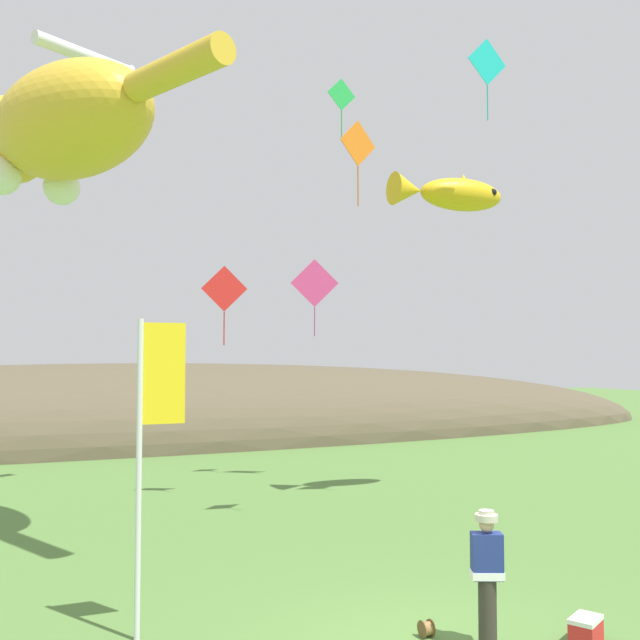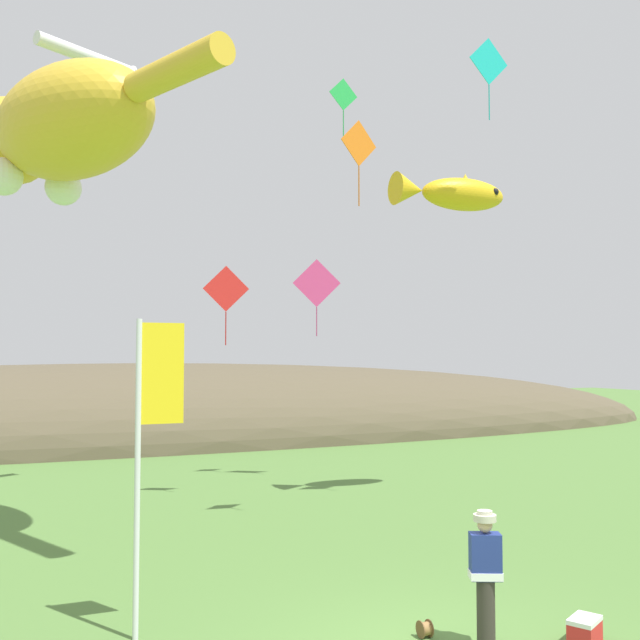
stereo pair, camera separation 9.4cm
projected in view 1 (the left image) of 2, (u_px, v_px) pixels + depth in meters
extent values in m
ellipsoid|color=brown|center=(133.00, 439.00, 32.98)|extent=(60.70, 12.90, 7.01)
cylinder|color=#332D28|center=(488.00, 613.00, 9.35)|extent=(0.24, 0.24, 0.88)
cube|color=navy|center=(487.00, 556.00, 9.39)|extent=(0.46, 0.38, 0.60)
cube|color=white|center=(487.00, 574.00, 9.38)|extent=(0.49, 0.41, 0.10)
sphere|color=tan|center=(486.00, 524.00, 9.41)|extent=(0.20, 0.20, 0.20)
cylinder|color=#B2AD99|center=(486.00, 518.00, 9.41)|extent=(0.30, 0.30, 0.09)
cylinder|color=#B2AD99|center=(486.00, 513.00, 9.42)|extent=(0.20, 0.20, 0.07)
cylinder|color=olive|center=(426.00, 629.00, 9.66)|extent=(0.14, 0.18, 0.18)
cylinder|color=brown|center=(422.00, 629.00, 9.64)|extent=(0.02, 0.23, 0.23)
cylinder|color=brown|center=(431.00, 628.00, 9.69)|extent=(0.02, 0.23, 0.23)
cube|color=red|center=(586.00, 633.00, 9.42)|extent=(0.57, 0.51, 0.30)
cube|color=white|center=(586.00, 619.00, 9.43)|extent=(0.59, 0.52, 0.06)
cylinder|color=silver|center=(139.00, 478.00, 9.67)|extent=(0.08, 0.08, 4.33)
cube|color=yellow|center=(164.00, 373.00, 9.87)|extent=(0.60, 0.03, 1.40)
ellipsoid|color=gold|center=(71.00, 122.00, 14.74)|extent=(4.25, 5.38, 2.27)
ellipsoid|color=white|center=(65.00, 144.00, 14.88)|extent=(2.53, 3.39, 1.25)
sphere|color=gold|center=(8.00, 141.00, 16.74)|extent=(2.05, 2.05, 2.05)
cone|color=#503E10|center=(32.00, 115.00, 17.20)|extent=(0.96, 0.96, 0.68)
sphere|color=white|center=(1.00, 176.00, 15.31)|extent=(0.82, 0.82, 0.82)
sphere|color=white|center=(62.00, 187.00, 16.33)|extent=(0.82, 0.82, 0.82)
cylinder|color=gold|center=(177.00, 69.00, 12.30)|extent=(1.53, 2.50, 0.55)
ellipsoid|color=gold|center=(461.00, 195.00, 19.51)|extent=(2.54, 1.02, 0.89)
cone|color=gold|center=(407.00, 190.00, 18.90)|extent=(0.84, 0.91, 0.89)
cone|color=gold|center=(463.00, 182.00, 19.55)|extent=(0.43, 0.43, 0.41)
sphere|color=black|center=(493.00, 192.00, 19.52)|extent=(0.21, 0.21, 0.21)
cylinder|color=white|center=(85.00, 56.00, 18.96)|extent=(2.71, 1.71, 0.36)
torus|color=white|center=(130.00, 73.00, 20.10)|extent=(0.26, 0.41, 0.44)
cube|color=red|center=(224.00, 289.00, 19.06)|extent=(1.21, 0.29, 1.24)
cylinder|color=black|center=(224.00, 289.00, 19.07)|extent=(0.81, 0.20, 0.02)
cube|color=maroon|center=(224.00, 328.00, 19.00)|extent=(0.03, 0.01, 0.90)
cube|color=#E53F8C|center=(315.00, 283.00, 22.03)|extent=(1.41, 0.51, 1.49)
cylinder|color=black|center=(314.00, 283.00, 22.04)|extent=(0.95, 0.35, 0.02)
cube|color=#A02C62|center=(315.00, 322.00, 21.97)|extent=(0.03, 0.02, 0.90)
cube|color=orange|center=(358.00, 143.00, 15.94)|extent=(1.01, 0.30, 1.05)
cylinder|color=black|center=(358.00, 143.00, 15.95)|extent=(0.68, 0.20, 0.02)
cube|color=#A95011|center=(358.00, 186.00, 15.89)|extent=(0.03, 0.02, 0.90)
cube|color=green|center=(341.00, 94.00, 21.02)|extent=(0.96, 0.12, 0.96)
cylinder|color=black|center=(341.00, 95.00, 21.03)|extent=(0.64, 0.09, 0.02)
cube|color=#1A7C35|center=(341.00, 125.00, 20.97)|extent=(0.03, 0.01, 0.90)
cube|color=#19BFBF|center=(487.00, 62.00, 17.93)|extent=(1.20, 0.09, 1.20)
cylinder|color=black|center=(487.00, 62.00, 17.94)|extent=(0.81, 0.06, 0.02)
cube|color=#118585|center=(488.00, 103.00, 17.87)|extent=(0.03, 0.01, 0.90)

